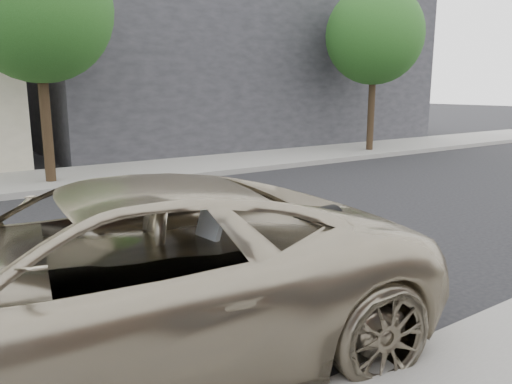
% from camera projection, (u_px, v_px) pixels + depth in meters
% --- Properties ---
extents(ground, '(120.00, 120.00, 0.00)m').
position_uv_depth(ground, '(261.00, 232.00, 8.34)').
color(ground, black).
rests_on(ground, ground).
extents(far_sidewalk, '(44.00, 3.00, 0.15)m').
position_uv_depth(far_sidewalk, '(124.00, 173.00, 13.57)').
color(far_sidewalk, gray).
rests_on(far_sidewalk, ground).
extents(far_building_dark, '(16.00, 11.00, 7.00)m').
position_uv_depth(far_building_dark, '(217.00, 62.00, 22.38)').
color(far_building_dark, '#29292E').
rests_on(far_building_dark, ground).
extents(street_tree_left, '(3.40, 3.40, 5.70)m').
position_uv_depth(street_tree_left, '(375.00, 35.00, 17.30)').
color(street_tree_left, '#322517').
rests_on(street_tree_left, far_sidewalk).
extents(street_tree_mid, '(3.40, 3.40, 5.70)m').
position_uv_depth(street_tree_mid, '(36.00, 7.00, 11.22)').
color(street_tree_mid, '#322517').
rests_on(street_tree_mid, far_sidewalk).
extents(motorcycle, '(2.20, 0.85, 1.39)m').
position_uv_depth(motorcycle, '(275.00, 272.00, 4.85)').
color(motorcycle, black).
rests_on(motorcycle, ground).
extents(minivan, '(6.08, 3.54, 1.59)m').
position_uv_depth(minivan, '(96.00, 280.00, 4.14)').
color(minivan, tan).
rests_on(minivan, ground).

